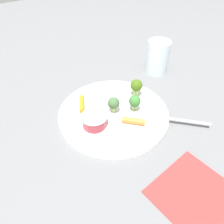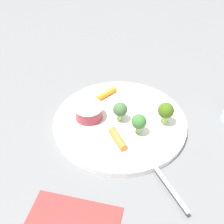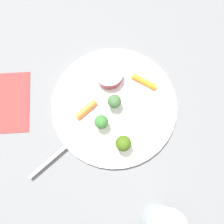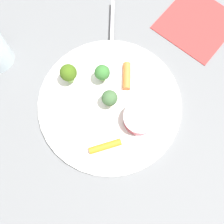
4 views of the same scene
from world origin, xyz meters
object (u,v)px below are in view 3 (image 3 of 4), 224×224
Objects in this scene: sauce_cup at (111,75)px; broccoli_floret_1 at (103,122)px; carrot_stick_1 at (146,82)px; broccoli_floret_0 at (125,144)px; broccoli_floret_2 at (117,102)px; plate at (116,106)px; fork at (67,147)px; carrot_stick_0 at (87,110)px.

broccoli_floret_1 is at bearing -6.47° from sauce_cup.
broccoli_floret_1 is 0.75× the size of carrot_stick_1.
broccoli_floret_2 is (-0.09, -0.02, -0.00)m from broccoli_floret_0.
broccoli_floret_1 is at bearing -133.28° from broccoli_floret_0.
plate is 0.06m from broccoli_floret_1.
broccoli_floret_1 reaches higher than fork.
carrot_stick_0 reaches higher than carrot_stick_1.
fork is at bearing -56.38° from broccoli_floret_1.
sauce_cup reaches higher than fork.
broccoli_floret_0 reaches higher than broccoli_floret_1.
plate is at bearing 11.56° from sauce_cup.
broccoli_floret_0 is at bearing 11.99° from broccoli_floret_2.
sauce_cup is at bearing -167.17° from broccoli_floret_2.
broccoli_floret_0 is 1.15× the size of broccoli_floret_2.
carrot_stick_1 is (-0.10, 0.09, -0.02)m from broccoli_floret_1.
carrot_stick_1 reaches higher than plate.
fork is (0.10, -0.10, 0.01)m from plate.
fork is (0.10, -0.10, -0.03)m from broccoli_floret_2.
broccoli_floret_1 is 0.05m from broccoli_floret_2.
sauce_cup is at bearing -167.65° from broccoli_floret_0.
broccoli_floret_0 reaches higher than fork.
broccoli_floret_2 reaches higher than fork.
carrot_stick_1 is at bearing 129.86° from plate.
broccoli_floret_0 is at bearing 46.72° from broccoli_floret_1.
broccoli_floret_1 is 0.14m from carrot_stick_1.
broccoli_floret_2 is at bearing 148.86° from broccoli_floret_1.
plate is at bearing -112.10° from broccoli_floret_2.
carrot_stick_0 is (0.08, -0.05, -0.01)m from sauce_cup.
broccoli_floret_2 is (0.00, 0.00, 0.03)m from plate.
sauce_cup is 0.42× the size of fork.
broccoli_floret_0 is 1.10× the size of broccoli_floret_1.
broccoli_floret_2 reaches higher than plate.
broccoli_floret_2 is at bearing 67.90° from plate.
broccoli_floret_0 is 0.15m from carrot_stick_1.
carrot_stick_1 is at bearing 130.91° from broccoli_floret_2.
carrot_stick_0 is (-0.07, -0.08, -0.02)m from broccoli_floret_0.
carrot_stick_0 is at bearing -76.79° from plate.
broccoli_floret_1 reaches higher than carrot_stick_1.
plate is at bearing 133.56° from fork.
broccoli_floret_2 is at bearing 102.31° from carrot_stick_0.
broccoli_floret_1 is 0.31× the size of fork.
broccoli_floret_2 is at bearing -49.09° from carrot_stick_1.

